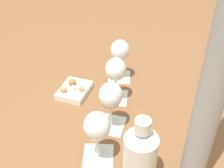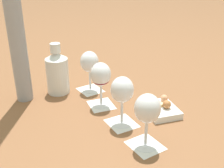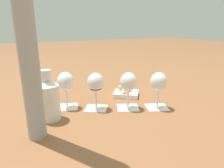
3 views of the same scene
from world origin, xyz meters
name	(u,v)px [view 1 (image 1 of 3)]	position (x,y,z in m)	size (l,w,h in m)	color
ground_plane	(112,111)	(0.00, 0.00, 0.00)	(8.00, 8.00, 0.00)	brown
tasting_card_0	(98,157)	(-0.19, 0.10, 0.00)	(0.13, 0.12, 0.00)	white
tasting_card_1	(111,125)	(-0.07, 0.03, 0.00)	(0.13, 0.13, 0.00)	white
tasting_card_2	(115,97)	(0.07, -0.03, 0.00)	(0.13, 0.13, 0.00)	white
tasting_card_3	(119,77)	(0.20, -0.09, 0.00)	(0.13, 0.12, 0.00)	white
wine_glass_0	(97,129)	(-0.19, 0.10, 0.12)	(0.08, 0.08, 0.17)	white
wine_glass_1	(111,98)	(-0.07, 0.03, 0.12)	(0.08, 0.08, 0.17)	white
wine_glass_2	(116,72)	(0.07, -0.03, 0.12)	(0.08, 0.08, 0.17)	white
wine_glass_3	(120,52)	(0.20, -0.09, 0.12)	(0.08, 0.08, 0.17)	white
ceramic_vase	(140,154)	(-0.29, 0.01, 0.09)	(0.09, 0.09, 0.21)	white
snack_dish	(74,90)	(0.15, 0.11, 0.02)	(0.17, 0.17, 0.06)	white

